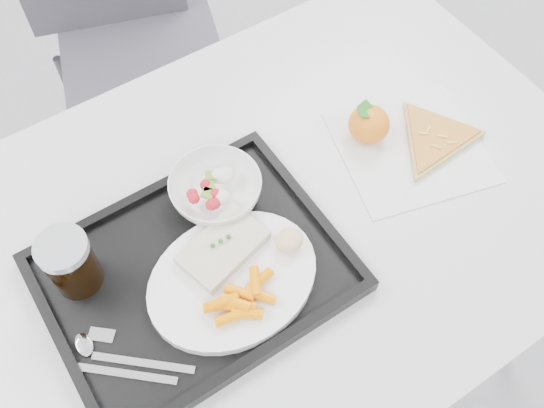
% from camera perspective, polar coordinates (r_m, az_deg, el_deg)
% --- Properties ---
extents(table, '(1.20, 0.80, 0.75)m').
position_cam_1_polar(table, '(1.07, -0.77, -3.18)').
color(table, '#BABABC').
rests_on(table, ground).
extents(chair, '(0.53, 0.53, 0.93)m').
position_cam_1_polar(chair, '(1.67, -13.67, 16.16)').
color(chair, '#3A3941').
rests_on(chair, ground).
extents(tray, '(0.45, 0.35, 0.03)m').
position_cam_1_polar(tray, '(0.96, -7.30, -6.51)').
color(tray, black).
rests_on(tray, table).
extents(dinner_plate, '(0.27, 0.27, 0.02)m').
position_cam_1_polar(dinner_plate, '(0.93, -3.72, -7.10)').
color(dinner_plate, white).
rests_on(dinner_plate, tray).
extents(fish_fillet, '(0.15, 0.11, 0.03)m').
position_cam_1_polar(fish_fillet, '(0.94, -4.65, -4.09)').
color(fish_fillet, beige).
rests_on(fish_fillet, dinner_plate).
extents(bread_roll, '(0.05, 0.05, 0.03)m').
position_cam_1_polar(bread_roll, '(0.93, 1.64, -3.45)').
color(bread_roll, '#DEB686').
rests_on(bread_roll, dinner_plate).
extents(salad_bowl, '(0.15, 0.15, 0.05)m').
position_cam_1_polar(salad_bowl, '(1.00, -5.32, 1.36)').
color(salad_bowl, white).
rests_on(salad_bowl, tray).
extents(cola_glass, '(0.08, 0.08, 0.11)m').
position_cam_1_polar(cola_glass, '(0.94, -18.47, -5.22)').
color(cola_glass, black).
rests_on(cola_glass, tray).
extents(cutlery, '(0.15, 0.15, 0.01)m').
position_cam_1_polar(cutlery, '(0.92, -14.59, -13.79)').
color(cutlery, silver).
rests_on(cutlery, tray).
extents(napkin, '(0.30, 0.30, 0.00)m').
position_cam_1_polar(napkin, '(1.12, 12.92, 5.19)').
color(napkin, silver).
rests_on(napkin, table).
extents(tangerine, '(0.09, 0.09, 0.07)m').
position_cam_1_polar(tangerine, '(1.09, 9.12, 7.43)').
color(tangerine, orange).
rests_on(tangerine, napkin).
extents(pizza_slice, '(0.29, 0.29, 0.02)m').
position_cam_1_polar(pizza_slice, '(1.13, 15.07, 6.04)').
color(pizza_slice, tan).
rests_on(pizza_slice, napkin).
extents(carrot_pile, '(0.12, 0.08, 0.02)m').
position_cam_1_polar(carrot_pile, '(0.90, -2.91, -8.98)').
color(carrot_pile, orange).
rests_on(carrot_pile, dinner_plate).
extents(salad_contents, '(0.09, 0.07, 0.02)m').
position_cam_1_polar(salad_contents, '(0.99, -5.28, 1.63)').
color(salad_contents, red).
rests_on(salad_contents, salad_bowl).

